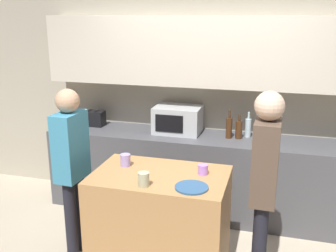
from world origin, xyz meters
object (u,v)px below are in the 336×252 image
microwave (178,120)px  person_left (264,178)px  person_center (72,160)px  cup_2 (125,160)px  bottle_0 (229,127)px  cup_0 (203,169)px  bottle_1 (239,129)px  bottle_2 (248,127)px  cup_1 (144,179)px  plate_on_island (192,187)px  toaster (94,118)px

microwave → person_left: size_ratio=0.31×
person_center → cup_2: bearing=99.2°
microwave → bottle_0: bearing=-5.9°
cup_0 → person_left: 0.51m
bottle_1 → cup_0: bottle_1 is taller
bottle_2 → person_center: (-1.46, -1.24, -0.08)m
cup_2 → person_left: person_left is taller
cup_1 → microwave: bearing=94.3°
bottle_2 → cup_2: bottle_2 is taller
bottle_0 → person_center: size_ratio=0.20×
plate_on_island → microwave: bearing=108.3°
bottle_0 → person_center: (-1.27, -1.15, -0.09)m
bottle_1 → plate_on_island: size_ratio=1.02×
bottle_0 → toaster: bearing=177.8°
bottle_1 → cup_2: (-0.87, -1.11, -0.03)m
bottle_2 → person_center: bearing=-139.6°
cup_2 → toaster: bearing=126.9°
bottle_1 → bottle_0: bearing=-169.6°
cup_1 → person_center: (-0.79, 0.30, -0.04)m
plate_on_island → cup_2: cup_2 is taller
cup_1 → person_left: 0.93m
toaster → person_left: size_ratio=0.15×
bottle_1 → cup_1: size_ratio=2.36×
toaster → bottle_0: size_ratio=0.83×
plate_on_island → toaster: bearing=136.4°
bottle_1 → bottle_2: size_ratio=0.94×
cup_1 → bottle_0: bearing=71.9°
cup_0 → person_center: size_ratio=0.05×
person_left → person_center: (-1.69, 0.07, -0.06)m
bottle_0 → microwave: bearing=174.1°
bottle_0 → person_left: bearing=-70.8°
toaster → bottle_1: bearing=-1.4°
person_center → bottle_2: bearing=133.6°
plate_on_island → person_left: bearing=18.2°
microwave → cup_1: microwave is taller
cup_1 → person_center: 0.85m
bottle_2 → person_center: size_ratio=0.18×
cup_2 → person_left: 1.20m
bottle_2 → plate_on_island: 1.52m
toaster → cup_1: size_ratio=2.31×
bottle_2 → plate_on_island: bearing=-101.5°
bottle_0 → plate_on_island: 1.40m
microwave → cup_0: (0.51, -1.16, -0.09)m
bottle_0 → cup_0: size_ratio=3.66×
bottle_0 → cup_1: (-0.47, -1.45, -0.05)m
microwave → plate_on_island: (0.48, -1.45, -0.13)m
person_center → bottle_0: bearing=135.4°
plate_on_island → person_left: 0.56m
microwave → bottle_2: bearing=2.5°
cup_2 → bottle_2: bearing=51.1°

